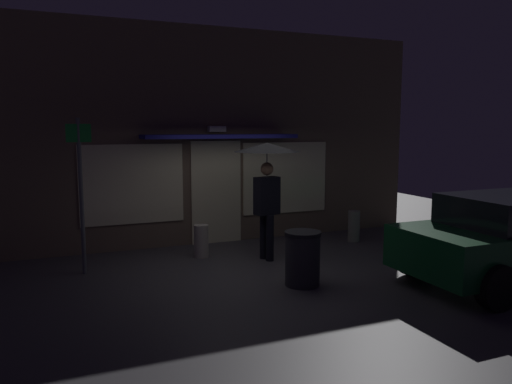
{
  "coord_description": "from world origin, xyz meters",
  "views": [
    {
      "loc": [
        -3.22,
        -7.8,
        2.48
      ],
      "look_at": [
        0.22,
        0.48,
        1.3
      ],
      "focal_mm": 34.49,
      "sensor_mm": 36.0,
      "label": 1
    }
  ],
  "objects_px": {
    "street_sign_post": "(81,187)",
    "sidewalk_bollard_2": "(354,226)",
    "trash_bin": "(303,258)",
    "person_with_umbrella": "(267,168)",
    "sidewalk_bollard": "(201,241)"
  },
  "relations": [
    {
      "from": "sidewalk_bollard_2",
      "to": "trash_bin",
      "type": "height_order",
      "value": "trash_bin"
    },
    {
      "from": "street_sign_post",
      "to": "sidewalk_bollard",
      "type": "relative_size",
      "value": 4.19
    },
    {
      "from": "sidewalk_bollard",
      "to": "trash_bin",
      "type": "height_order",
      "value": "trash_bin"
    },
    {
      "from": "trash_bin",
      "to": "sidewalk_bollard",
      "type": "bearing_deg",
      "value": 114.14
    },
    {
      "from": "trash_bin",
      "to": "person_with_umbrella",
      "type": "bearing_deg",
      "value": 86.82
    },
    {
      "from": "street_sign_post",
      "to": "trash_bin",
      "type": "height_order",
      "value": "street_sign_post"
    },
    {
      "from": "person_with_umbrella",
      "to": "sidewalk_bollard",
      "type": "height_order",
      "value": "person_with_umbrella"
    },
    {
      "from": "street_sign_post",
      "to": "trash_bin",
      "type": "bearing_deg",
      "value": -31.9
    },
    {
      "from": "person_with_umbrella",
      "to": "street_sign_post",
      "type": "height_order",
      "value": "street_sign_post"
    },
    {
      "from": "person_with_umbrella",
      "to": "sidewalk_bollard_2",
      "type": "distance_m",
      "value": 2.82
    },
    {
      "from": "street_sign_post",
      "to": "sidewalk_bollard",
      "type": "bearing_deg",
      "value": 7.37
    },
    {
      "from": "street_sign_post",
      "to": "sidewalk_bollard_2",
      "type": "distance_m",
      "value": 5.72
    },
    {
      "from": "sidewalk_bollard_2",
      "to": "trash_bin",
      "type": "relative_size",
      "value": 0.79
    },
    {
      "from": "person_with_umbrella",
      "to": "street_sign_post",
      "type": "bearing_deg",
      "value": -18.08
    },
    {
      "from": "person_with_umbrella",
      "to": "street_sign_post",
      "type": "xyz_separation_m",
      "value": [
        -3.24,
        0.36,
        -0.26
      ]
    }
  ]
}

